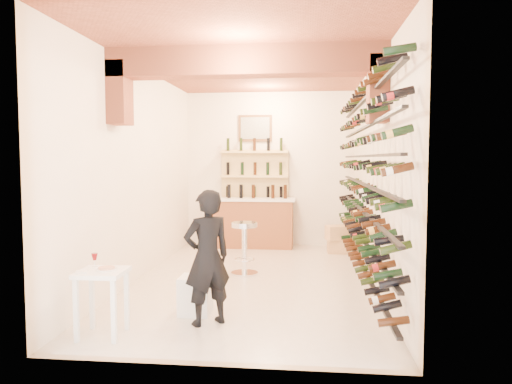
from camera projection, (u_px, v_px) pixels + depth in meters
ground at (254, 280)px, 7.12m from camera, size 6.00×6.00×0.00m
room_shell at (252, 128)px, 6.71m from camera, size 3.52×6.02×3.21m
wine_rack at (359, 177)px, 6.85m from camera, size 0.32×5.70×2.56m
back_counter at (254, 221)px, 9.74m from camera, size 1.70×0.62×1.29m
back_shelving at (255, 190)px, 9.94m from camera, size 1.40×0.31×2.73m
tasting_table at (102, 282)px, 4.84m from camera, size 0.49×0.49×0.82m
white_stool at (195, 295)px, 5.55m from camera, size 0.35×0.35×0.44m
person at (207, 257)px, 5.17m from camera, size 0.65×0.61×1.48m
chrome_barstool at (244, 244)px, 7.44m from camera, size 0.42×0.42×0.82m
crate_lower at (339, 246)px, 9.15m from camera, size 0.44×0.32×0.26m
crate_upper at (339, 233)px, 9.13m from camera, size 0.54×0.44×0.27m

